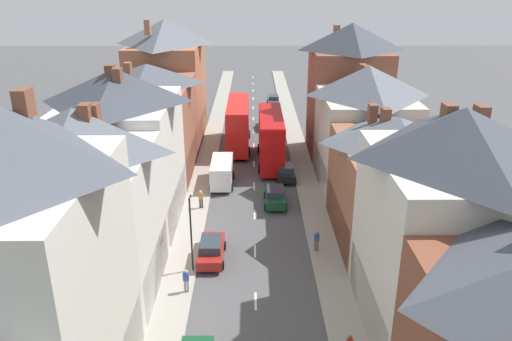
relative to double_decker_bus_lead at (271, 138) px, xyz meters
name	(u,v)px	position (x,y,z in m)	size (l,w,h in m)	color
pavement_left	(208,157)	(-6.89, 1.58, -2.75)	(2.20, 104.00, 0.14)	gray
pavement_right	(300,157)	(3.31, 1.58, -2.75)	(2.20, 104.00, 0.14)	gray
centre_line_dashes	(254,164)	(-1.79, -0.42, -2.81)	(0.14, 97.80, 0.01)	silver
terrace_row_left	(113,162)	(-11.98, -16.63, 3.51)	(8.00, 63.83, 14.76)	#ADB2B7
terrace_row_right	(414,190)	(8.39, -21.18, 3.28)	(8.00, 55.48, 14.27)	#935138
double_decker_bus_lead	(271,138)	(0.00, 0.00, 0.00)	(2.74, 10.80, 5.30)	#B70F0F
double_decker_bus_mid_street	(238,124)	(-3.60, 5.26, 0.00)	(2.74, 10.80, 5.30)	red
car_near_blue	(273,101)	(1.31, 24.70, -1.97)	(1.90, 4.28, 1.69)	#4C515B
car_near_silver	(286,172)	(1.31, -4.82, -2.00)	(1.90, 3.82, 1.62)	black
car_parked_right_a	(267,122)	(0.01, 12.95, -2.00)	(1.90, 4.49, 1.61)	#144728
car_mid_black	(211,249)	(-4.89, -19.48, -2.01)	(1.90, 4.33, 1.59)	maroon
car_parked_left_b	(275,196)	(0.01, -10.50, -1.98)	(1.90, 4.04, 1.67)	#144728
delivery_van	(222,171)	(-4.89, -5.93, -1.48)	(2.20, 5.20, 2.41)	white
pedestrian_mid_left	(186,279)	(-6.17, -23.56, -1.78)	(0.36, 0.22, 1.61)	gray
pedestrian_mid_right	(317,240)	(2.67, -18.60, -1.78)	(0.36, 0.22, 1.61)	brown
pedestrian_far_left	(201,198)	(-6.39, -11.38, -1.78)	(0.36, 0.22, 1.61)	#23232D
street_lamp	(191,228)	(-6.04, -20.92, 0.43)	(0.20, 1.12, 5.50)	black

